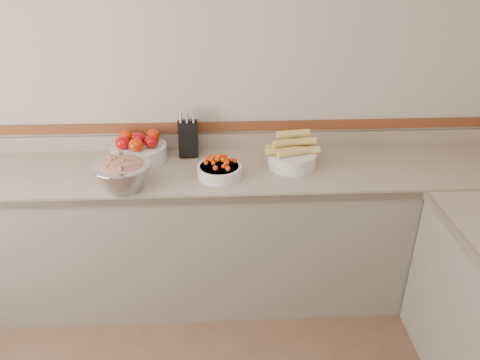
{
  "coord_description": "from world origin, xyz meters",
  "views": [
    {
      "loc": [
        0.25,
        -0.8,
        2.14
      ],
      "look_at": [
        0.35,
        1.35,
        1.0
      ],
      "focal_mm": 35.0,
      "sensor_mm": 36.0,
      "label": 1
    }
  ],
  "objects_px": {
    "knife_block": "(188,137)",
    "corn_bowl": "(292,155)",
    "tomato_bowl": "(139,149)",
    "cherry_tomato_bowl": "(219,169)",
    "rhubarb_bowl": "(122,173)"
  },
  "relations": [
    {
      "from": "knife_block",
      "to": "corn_bowl",
      "type": "relative_size",
      "value": 0.89
    },
    {
      "from": "tomato_bowl",
      "to": "cherry_tomato_bowl",
      "type": "xyz_separation_m",
      "value": [
        0.49,
        -0.26,
        -0.02
      ]
    },
    {
      "from": "cherry_tomato_bowl",
      "to": "corn_bowl",
      "type": "bearing_deg",
      "value": 15.35
    },
    {
      "from": "cherry_tomato_bowl",
      "to": "corn_bowl",
      "type": "xyz_separation_m",
      "value": [
        0.43,
        0.12,
        0.02
      ]
    },
    {
      "from": "corn_bowl",
      "to": "cherry_tomato_bowl",
      "type": "bearing_deg",
      "value": -164.65
    },
    {
      "from": "cherry_tomato_bowl",
      "to": "corn_bowl",
      "type": "height_order",
      "value": "corn_bowl"
    },
    {
      "from": "tomato_bowl",
      "to": "corn_bowl",
      "type": "xyz_separation_m",
      "value": [
        0.92,
        -0.14,
        0.0
      ]
    },
    {
      "from": "tomato_bowl",
      "to": "corn_bowl",
      "type": "height_order",
      "value": "corn_bowl"
    },
    {
      "from": "knife_block",
      "to": "rhubarb_bowl",
      "type": "distance_m",
      "value": 0.54
    },
    {
      "from": "corn_bowl",
      "to": "rhubarb_bowl",
      "type": "relative_size",
      "value": 1.02
    },
    {
      "from": "knife_block",
      "to": "tomato_bowl",
      "type": "xyz_separation_m",
      "value": [
        -0.3,
        -0.05,
        -0.05
      ]
    },
    {
      "from": "tomato_bowl",
      "to": "cherry_tomato_bowl",
      "type": "relative_size",
      "value": 1.32
    },
    {
      "from": "tomato_bowl",
      "to": "rhubarb_bowl",
      "type": "bearing_deg",
      "value": -94.87
    },
    {
      "from": "cherry_tomato_bowl",
      "to": "rhubarb_bowl",
      "type": "relative_size",
      "value": 0.81
    },
    {
      "from": "cherry_tomato_bowl",
      "to": "knife_block",
      "type": "bearing_deg",
      "value": 121.4
    }
  ]
}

